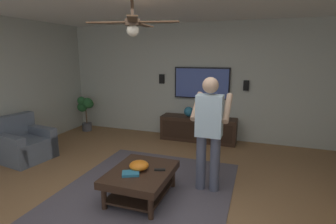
% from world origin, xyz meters
% --- Properties ---
extents(ground_plane, '(8.11, 8.11, 0.00)m').
position_xyz_m(ground_plane, '(0.00, 0.00, 0.00)').
color(ground_plane, olive).
extents(wall_back_tv, '(0.10, 6.96, 2.64)m').
position_xyz_m(wall_back_tv, '(3.13, 0.00, 1.32)').
color(wall_back_tv, '#B2B7AD').
rests_on(wall_back_tv, ground).
extents(area_rug, '(2.64, 2.36, 0.01)m').
position_xyz_m(area_rug, '(0.34, 0.23, 0.01)').
color(area_rug, '#514C56').
rests_on(area_rug, ground).
extents(armchair, '(0.91, 0.91, 0.82)m').
position_xyz_m(armchair, '(0.66, 2.87, 0.28)').
color(armchair, slate).
rests_on(armchair, ground).
extents(coffee_table, '(1.00, 0.80, 0.40)m').
position_xyz_m(coffee_table, '(0.14, 0.23, 0.30)').
color(coffee_table, '#332116').
rests_on(coffee_table, ground).
extents(media_console, '(0.45, 1.70, 0.55)m').
position_xyz_m(media_console, '(2.79, 0.04, 0.28)').
color(media_console, '#332116').
rests_on(media_console, ground).
extents(tv, '(0.05, 1.27, 0.71)m').
position_xyz_m(tv, '(3.04, 0.04, 1.29)').
color(tv, black).
extents(person_standing, '(0.53, 0.53, 1.64)m').
position_xyz_m(person_standing, '(0.67, -0.59, 0.93)').
color(person_standing, '#4C5166').
rests_on(person_standing, ground).
extents(potted_plant_tall, '(0.40, 0.39, 0.90)m').
position_xyz_m(potted_plant_tall, '(2.64, 2.94, 0.61)').
color(potted_plant_tall, '#4C4C51').
rests_on(potted_plant_tall, ground).
extents(bowl, '(0.27, 0.27, 0.12)m').
position_xyz_m(bowl, '(0.16, 0.26, 0.46)').
color(bowl, orange).
rests_on(bowl, coffee_table).
extents(remote_white, '(0.16, 0.08, 0.02)m').
position_xyz_m(remote_white, '(0.10, 0.28, 0.41)').
color(remote_white, white).
rests_on(remote_white, coffee_table).
extents(remote_black, '(0.09, 0.16, 0.02)m').
position_xyz_m(remote_black, '(0.22, -0.02, 0.41)').
color(remote_black, black).
rests_on(remote_black, coffee_table).
extents(book, '(0.24, 0.27, 0.04)m').
position_xyz_m(book, '(-0.02, 0.29, 0.42)').
color(book, teal).
rests_on(book, coffee_table).
extents(vase_round, '(0.22, 0.22, 0.22)m').
position_xyz_m(vase_round, '(2.81, 0.27, 0.66)').
color(vase_round, teal).
rests_on(vase_round, media_console).
extents(wall_speaker_left, '(0.06, 0.12, 0.22)m').
position_xyz_m(wall_speaker_left, '(3.05, -0.94, 1.28)').
color(wall_speaker_left, black).
extents(wall_speaker_right, '(0.06, 0.12, 0.22)m').
position_xyz_m(wall_speaker_right, '(3.05, 1.01, 1.36)').
color(wall_speaker_right, black).
extents(ceiling_fan, '(1.16, 1.20, 0.46)m').
position_xyz_m(ceiling_fan, '(0.34, 0.37, 2.31)').
color(ceiling_fan, '#4C3828').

